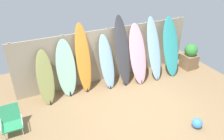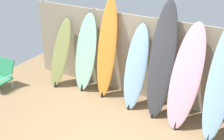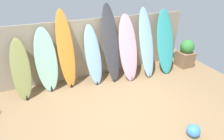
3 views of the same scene
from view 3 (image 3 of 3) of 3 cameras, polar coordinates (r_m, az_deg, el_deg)
ground at (r=4.34m, az=3.68°, el=-13.34°), size 7.68×7.68×0.00m
fence_back at (r=5.48m, az=-5.04°, el=7.21°), size 6.08×0.11×1.80m
surfboard_olive_0 at (r=5.03m, az=-27.61°, el=-0.04°), size 0.55×0.69×1.54m
surfboard_seafoam_1 at (r=5.02m, az=-20.67°, el=2.67°), size 0.62×0.53×1.74m
surfboard_orange_2 at (r=4.97m, az=-14.80°, el=6.02°), size 0.44×0.50×2.15m
surfboard_skyblue_3 at (r=5.10m, az=-6.15°, el=4.71°), size 0.49×0.67×1.70m
surfboard_charcoal_4 at (r=5.14m, az=-0.36°, el=8.34°), size 0.54×0.73×2.23m
surfboard_pink_5 at (r=5.32m, az=5.29°, el=7.01°), size 0.62×0.85×1.90m
surfboard_skyblue_6 at (r=5.57m, az=11.18°, el=8.46°), size 0.46×0.84×2.06m
surfboard_teal_7 at (r=5.97m, az=16.97°, el=8.71°), size 0.67×0.91×1.97m
planter_box at (r=6.66m, az=22.93°, el=4.93°), size 0.50×0.50×0.96m
beach_ball at (r=4.09m, az=25.07°, el=-17.49°), size 0.27×0.27×0.27m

